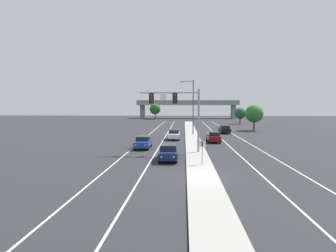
# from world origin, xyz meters

# --- Properties ---
(ground_plane) EXTENTS (260.00, 260.00, 0.00)m
(ground_plane) POSITION_xyz_m (0.00, 0.00, 0.00)
(ground_plane) COLOR #28282B
(median_island) EXTENTS (2.40, 110.00, 0.15)m
(median_island) POSITION_xyz_m (0.00, 18.00, 0.07)
(median_island) COLOR #9E9B93
(median_island) RESTS_ON ground
(lane_stripe_oncoming_center) EXTENTS (0.14, 100.00, 0.01)m
(lane_stripe_oncoming_center) POSITION_xyz_m (-4.70, 25.00, 0.00)
(lane_stripe_oncoming_center) COLOR silver
(lane_stripe_oncoming_center) RESTS_ON ground
(lane_stripe_receding_center) EXTENTS (0.14, 100.00, 0.01)m
(lane_stripe_receding_center) POSITION_xyz_m (4.70, 25.00, 0.00)
(lane_stripe_receding_center) COLOR silver
(lane_stripe_receding_center) RESTS_ON ground
(edge_stripe_left) EXTENTS (0.14, 100.00, 0.01)m
(edge_stripe_left) POSITION_xyz_m (-8.00, 25.00, 0.00)
(edge_stripe_left) COLOR silver
(edge_stripe_left) RESTS_ON ground
(edge_stripe_right) EXTENTS (0.14, 100.00, 0.01)m
(edge_stripe_right) POSITION_xyz_m (8.00, 25.00, 0.00)
(edge_stripe_right) COLOR silver
(edge_stripe_right) RESTS_ON ground
(overhead_signal_mast) EXTENTS (6.89, 0.44, 7.20)m
(overhead_signal_mast) POSITION_xyz_m (-1.94, 11.01, 5.31)
(overhead_signal_mast) COLOR gray
(overhead_signal_mast) RESTS_ON median_island
(median_sign_post) EXTENTS (0.60, 0.10, 2.20)m
(median_sign_post) POSITION_xyz_m (0.24, 4.19, 1.59)
(median_sign_post) COLOR gray
(median_sign_post) RESTS_ON median_island
(street_lamp_median) EXTENTS (2.58, 0.28, 10.00)m
(street_lamp_median) POSITION_xyz_m (0.05, 31.53, 5.79)
(street_lamp_median) COLOR #4C4C51
(street_lamp_median) RESTS_ON median_island
(car_oncoming_navy) EXTENTS (1.84, 4.48, 1.58)m
(car_oncoming_navy) POSITION_xyz_m (-2.95, 6.69, 0.82)
(car_oncoming_navy) COLOR #141E4C
(car_oncoming_navy) RESTS_ON ground
(car_oncoming_blue) EXTENTS (1.87, 4.49, 1.58)m
(car_oncoming_blue) POSITION_xyz_m (-6.61, 14.25, 0.82)
(car_oncoming_blue) COLOR navy
(car_oncoming_blue) RESTS_ON ground
(car_oncoming_white) EXTENTS (1.89, 4.50, 1.58)m
(car_oncoming_white) POSITION_xyz_m (-3.04, 23.95, 0.82)
(car_oncoming_white) COLOR silver
(car_oncoming_white) RESTS_ON ground
(car_receding_darkred) EXTENTS (1.86, 4.49, 1.58)m
(car_receding_darkred) POSITION_xyz_m (2.97, 20.97, 0.82)
(car_receding_darkred) COLOR #5B0F14
(car_receding_darkred) RESTS_ON ground
(car_receding_black) EXTENTS (1.91, 4.50, 1.58)m
(car_receding_black) POSITION_xyz_m (6.55, 34.59, 0.82)
(car_receding_black) COLOR black
(car_receding_black) RESTS_ON ground
(overpass_bridge) EXTENTS (42.40, 6.40, 7.65)m
(overpass_bridge) POSITION_xyz_m (0.00, 98.32, 5.78)
(overpass_bridge) COLOR gray
(overpass_bridge) RESTS_ON ground
(tree_far_left_a) EXTENTS (4.34, 4.34, 6.27)m
(tree_far_left_a) POSITION_xyz_m (-12.98, 90.81, 4.09)
(tree_far_left_a) COLOR #4C3823
(tree_far_left_a) RESTS_ON ground
(tree_far_right_b) EXTENTS (3.32, 3.32, 4.80)m
(tree_far_right_b) POSITION_xyz_m (15.24, 63.68, 3.13)
(tree_far_right_b) COLOR #4C3823
(tree_far_right_b) RESTS_ON ground
(tree_far_right_a) EXTENTS (3.89, 3.89, 5.63)m
(tree_far_right_a) POSITION_xyz_m (13.88, 41.24, 3.68)
(tree_far_right_a) COLOR #4C3823
(tree_far_right_a) RESTS_ON ground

